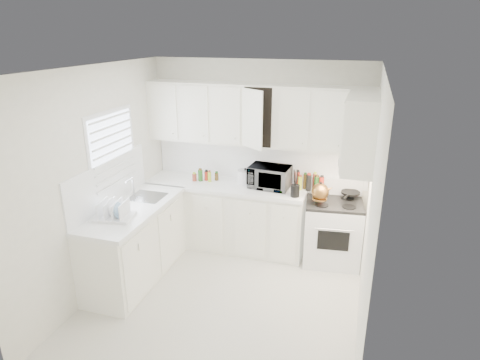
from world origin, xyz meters
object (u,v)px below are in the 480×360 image
at_px(tea_kettle, 320,190).
at_px(dish_rack, 113,208).
at_px(utensil_crock, 295,183).
at_px(rice_cooker, 245,175).
at_px(stove, 333,224).
at_px(microwave, 270,175).

bearing_deg(tea_kettle, dish_rack, -155.13).
distance_m(utensil_crock, dish_rack, 2.22).
relative_size(tea_kettle, rice_cooker, 1.26).
relative_size(stove, utensil_crock, 2.99).
distance_m(tea_kettle, rice_cooker, 1.10).
bearing_deg(dish_rack, utensil_crock, 24.25).
distance_m(stove, microwave, 1.05).
xyz_separation_m(stove, utensil_crock, (-0.49, -0.17, 0.58)).
bearing_deg(microwave, stove, 0.83).
distance_m(microwave, rice_cooker, 0.38).
bearing_deg(rice_cooker, tea_kettle, -30.79).
bearing_deg(utensil_crock, tea_kettle, 2.02).
bearing_deg(stove, rice_cooker, 167.32).
distance_m(stove, rice_cooker, 1.35).
xyz_separation_m(rice_cooker, utensil_crock, (0.75, -0.30, 0.08)).
bearing_deg(tea_kettle, utensil_crock, 176.82).
bearing_deg(utensil_crock, stove, 19.13).
xyz_separation_m(microwave, dish_rack, (-1.46, -1.47, -0.06)).
relative_size(tea_kettle, microwave, 0.50).
xyz_separation_m(rice_cooker, dish_rack, (-1.10, -1.54, 0.01)).
bearing_deg(microwave, utensil_crock, -25.99).
height_order(stove, rice_cooker, rice_cooker).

